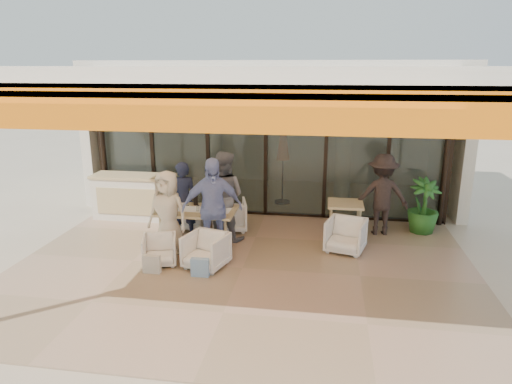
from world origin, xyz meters
TOP-DOWN VIEW (x-y plane):
  - ground at (0.00, 0.00)m, footprint 70.00×70.00m
  - terrace_floor at (0.00, 0.00)m, footprint 8.00×6.00m
  - terrace_structure at (0.00, -0.26)m, footprint 8.00×6.00m
  - glass_storefront at (0.00, 3.00)m, footprint 8.08×0.10m
  - interior_block at (0.01, 5.31)m, footprint 9.05×3.62m
  - host_counter at (-2.93, 2.30)m, footprint 1.85×0.65m
  - dining_table at (-1.06, 0.94)m, footprint 1.50×0.90m
  - chair_far_left at (-1.48, 1.88)m, footprint 0.66×0.62m
  - chair_far_right at (-0.64, 1.88)m, footprint 0.86×0.83m
  - chair_near_left at (-1.48, -0.02)m, footprint 0.70×0.68m
  - chair_near_right at (-0.64, -0.02)m, footprint 0.81×0.78m
  - diner_navy at (-1.48, 1.38)m, footprint 0.67×0.56m
  - diner_grey at (-0.64, 1.38)m, footprint 1.01×0.86m
  - diner_cream at (-1.48, 0.48)m, footprint 0.86×0.64m
  - diner_periwinkle at (-0.64, 0.48)m, footprint 1.18×0.81m
  - tote_bag_cream at (-1.48, -0.42)m, footprint 0.30×0.10m
  - tote_bag_blue at (-0.64, -0.42)m, footprint 0.30×0.10m
  - side_table at (1.78, 1.82)m, footprint 0.70×0.70m
  - side_chair at (1.78, 1.07)m, footprint 0.83×0.80m
  - standing_woman at (2.52, 2.13)m, footprint 1.14×0.70m
  - potted_palm at (3.40, 2.35)m, footprint 0.84×0.84m

SIDE VIEW (x-z plane):
  - ground at x=0.00m, z-range 0.00..0.00m
  - terrace_floor at x=0.00m, z-range 0.00..0.01m
  - tote_bag_cream at x=-1.48m, z-range 0.00..0.34m
  - tote_bag_blue at x=-0.64m, z-range 0.00..0.34m
  - chair_near_left at x=-1.48m, z-range 0.00..0.59m
  - chair_far_left at x=-1.48m, z-range 0.00..0.66m
  - chair_near_right at x=-0.64m, z-range 0.00..0.68m
  - side_chair at x=1.78m, z-range 0.00..0.71m
  - chair_far_right at x=-0.64m, z-range 0.00..0.74m
  - host_counter at x=-2.93m, z-range 0.01..1.05m
  - potted_palm at x=3.40m, z-range 0.00..1.17m
  - side_table at x=1.78m, z-range 0.27..1.01m
  - dining_table at x=-1.06m, z-range 0.22..1.15m
  - diner_navy at x=-1.48m, z-range 0.00..1.58m
  - diner_cream at x=-1.48m, z-range 0.00..1.59m
  - standing_woman at x=2.52m, z-range 0.00..1.71m
  - diner_grey at x=-0.64m, z-range 0.00..1.81m
  - diner_periwinkle at x=-0.64m, z-range 0.00..1.86m
  - glass_storefront at x=0.00m, z-range 0.00..3.20m
  - interior_block at x=0.01m, z-range 0.47..3.99m
  - terrace_structure at x=0.00m, z-range 1.55..4.95m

